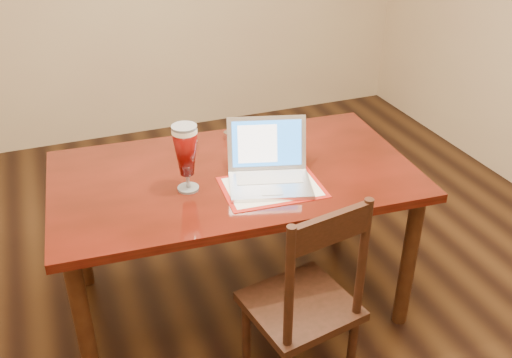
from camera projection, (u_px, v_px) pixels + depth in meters
name	position (u px, v px, depth m)	size (l,w,h in m)	color
ground	(255.00, 324.00, 2.90)	(5.00, 5.00, 0.00)	black
dining_table	(234.00, 188.00, 2.70)	(1.74, 1.06, 1.09)	#51120A
dining_chair	(305.00, 305.00, 2.35)	(0.48, 0.46, 0.99)	#32170E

